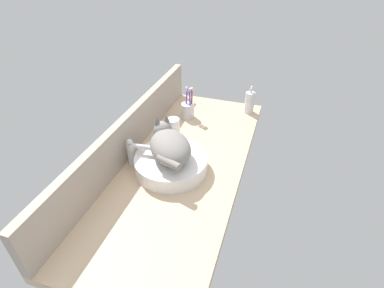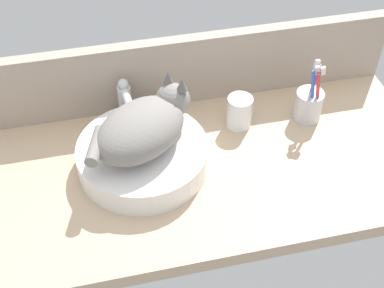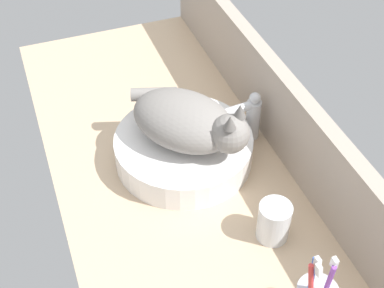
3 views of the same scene
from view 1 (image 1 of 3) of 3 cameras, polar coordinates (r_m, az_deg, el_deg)
name	(u,v)px [view 1 (image 1 of 3)]	position (r cm, az deg, el deg)	size (l,w,h in cm)	color
ground_plane	(182,166)	(141.64, -2.00, -4.26)	(138.01, 56.40, 4.00)	#D1B28E
backsplash_panel	(128,135)	(144.06, -12.03, 1.69)	(138.01, 3.60, 20.56)	#AD9E8E
sink_basin	(171,163)	(135.00, -4.00, -3.67)	(32.73, 32.73, 6.83)	white
cat	(169,145)	(130.53, -4.37, -0.18)	(30.17, 28.76, 14.00)	gray
faucet	(133,151)	(138.04, -11.13, -1.32)	(3.80, 11.86, 13.60)	silver
soap_dispenser	(250,102)	(181.45, 10.90, 7.81)	(5.50, 5.50, 15.93)	silver
toothbrush_cup	(188,110)	(173.40, -0.81, 6.52)	(7.53, 7.53, 18.71)	silver
water_glass	(173,128)	(158.83, -3.57, 3.14)	(6.86, 6.86, 9.01)	white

